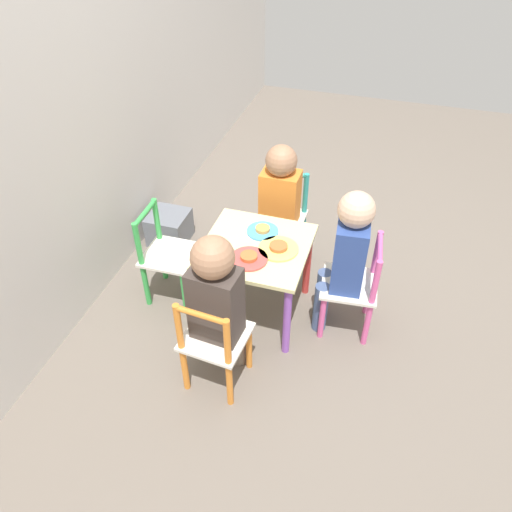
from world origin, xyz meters
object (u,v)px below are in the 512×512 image
at_px(kids_table, 256,258).
at_px(plate_right, 263,231).
at_px(child_left, 217,297).
at_px(plate_front, 278,248).
at_px(storage_bin, 169,227).
at_px(child_front, 346,252).
at_px(chair_green, 166,256).
at_px(child_right, 280,198).
at_px(chair_orange, 214,343).
at_px(chair_teal, 282,220).
at_px(chair_pink, 354,287).
at_px(plate_left, 249,258).

distance_m(kids_table, plate_right, 0.14).
height_order(child_left, plate_front, child_left).
height_order(kids_table, storage_bin, kids_table).
xyz_separation_m(kids_table, child_front, (0.04, -0.41, 0.11)).
relative_size(chair_green, child_right, 0.71).
relative_size(chair_orange, plate_front, 2.80).
xyz_separation_m(chair_orange, plate_front, (0.47, -0.15, 0.19)).
height_order(chair_green, plate_right, chair_green).
bearing_deg(chair_teal, kids_table, -90.00).
bearing_deg(chair_green, child_right, -49.73).
bearing_deg(chair_orange, storage_bin, -49.65).
distance_m(chair_pink, chair_green, 0.95).
height_order(kids_table, child_right, child_right).
relative_size(kids_table, plate_front, 2.65).
height_order(chair_pink, storage_bin, chair_pink).
relative_size(kids_table, storage_bin, 2.18).
distance_m(child_right, plate_front, 0.43).
bearing_deg(child_right, chair_teal, 90.00).
distance_m(chair_pink, child_left, 0.72).
xyz_separation_m(kids_table, plate_left, (-0.11, 0.00, 0.08)).
height_order(chair_green, storage_bin, chair_green).
relative_size(chair_teal, storage_bin, 2.31).
xyz_separation_m(plate_right, plate_front, (-0.11, -0.11, 0.00)).
height_order(kids_table, plate_left, plate_left).
xyz_separation_m(chair_pink, storage_bin, (0.38, 1.15, -0.16)).
xyz_separation_m(chair_pink, child_left, (-0.46, 0.51, 0.22)).
relative_size(chair_orange, child_left, 0.67).
bearing_deg(plate_right, kids_table, 180.00).
bearing_deg(plate_front, chair_pink, -83.20).
bearing_deg(chair_orange, chair_green, -41.98).
bearing_deg(child_front, storage_bin, -114.58).
height_order(plate_left, storage_bin, plate_left).
xyz_separation_m(chair_teal, child_left, (-0.89, 0.04, 0.22)).
distance_m(chair_orange, chair_green, 0.63).
relative_size(chair_orange, child_front, 0.67).
bearing_deg(chair_teal, child_front, -46.33).
bearing_deg(plate_right, child_front, -99.66).
bearing_deg(child_right, storage_bin, -179.95).
xyz_separation_m(chair_pink, plate_front, (-0.04, 0.36, 0.19)).
bearing_deg(storage_bin, chair_orange, -144.50).
bearing_deg(plate_right, chair_orange, 176.05).
bearing_deg(child_left, storage_bin, -47.56).
bearing_deg(plate_right, plate_front, -135.00).
height_order(child_left, plate_right, child_left).
relative_size(chair_orange, storage_bin, 2.31).
height_order(child_right, storage_bin, child_right).
distance_m(chair_teal, storage_bin, 0.70).
relative_size(chair_pink, child_right, 0.71).
height_order(chair_orange, child_front, child_front).
relative_size(chair_teal, plate_left, 3.03).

